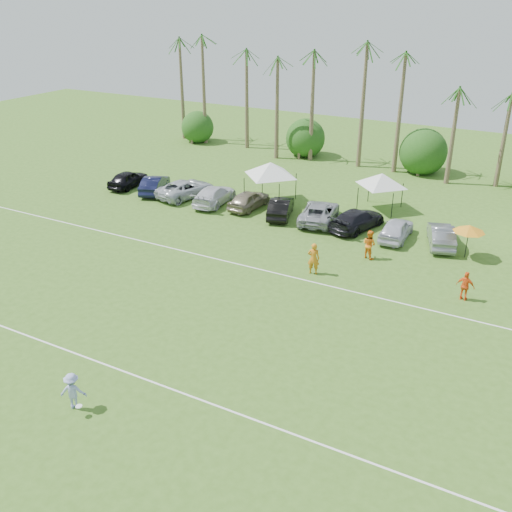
% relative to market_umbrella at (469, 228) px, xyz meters
% --- Properties ---
extents(ground, '(120.00, 120.00, 0.00)m').
position_rel_market_umbrella_xyz_m(ground, '(-13.04, -21.76, -2.00)').
color(ground, '#3C641E').
rests_on(ground, ground).
extents(field_lines, '(80.00, 12.10, 0.01)m').
position_rel_market_umbrella_xyz_m(field_lines, '(-13.04, -13.76, -1.99)').
color(field_lines, white).
rests_on(field_lines, ground).
extents(palm_tree_0, '(2.40, 2.40, 8.90)m').
position_rel_market_umbrella_xyz_m(palm_tree_0, '(-35.04, 16.24, 5.48)').
color(palm_tree_0, brown).
rests_on(palm_tree_0, ground).
extents(palm_tree_1, '(2.40, 2.40, 9.90)m').
position_rel_market_umbrella_xyz_m(palm_tree_1, '(-30.04, 16.24, 6.35)').
color(palm_tree_1, brown).
rests_on(palm_tree_1, ground).
extents(palm_tree_2, '(2.40, 2.40, 10.90)m').
position_rel_market_umbrella_xyz_m(palm_tree_2, '(-25.04, 16.24, 7.21)').
color(palm_tree_2, brown).
rests_on(palm_tree_2, ground).
extents(palm_tree_3, '(2.40, 2.40, 11.90)m').
position_rel_market_umbrella_xyz_m(palm_tree_3, '(-21.04, 16.24, 8.06)').
color(palm_tree_3, brown).
rests_on(palm_tree_3, ground).
extents(palm_tree_4, '(2.40, 2.40, 8.90)m').
position_rel_market_umbrella_xyz_m(palm_tree_4, '(-17.04, 16.24, 5.48)').
color(palm_tree_4, brown).
rests_on(palm_tree_4, ground).
extents(palm_tree_5, '(2.40, 2.40, 9.90)m').
position_rel_market_umbrella_xyz_m(palm_tree_5, '(-13.04, 16.24, 6.35)').
color(palm_tree_5, brown).
rests_on(palm_tree_5, ground).
extents(palm_tree_6, '(2.40, 2.40, 10.90)m').
position_rel_market_umbrella_xyz_m(palm_tree_6, '(-9.04, 16.24, 7.21)').
color(palm_tree_6, brown).
rests_on(palm_tree_6, ground).
extents(palm_tree_7, '(2.40, 2.40, 11.90)m').
position_rel_market_umbrella_xyz_m(palm_tree_7, '(-5.04, 16.24, 8.06)').
color(palm_tree_7, brown).
rests_on(palm_tree_7, ground).
extents(bush_tree_0, '(4.00, 4.00, 4.00)m').
position_rel_market_umbrella_xyz_m(bush_tree_0, '(-32.04, 17.24, -0.20)').
color(bush_tree_0, brown).
rests_on(bush_tree_0, ground).
extents(bush_tree_1, '(4.00, 4.00, 4.00)m').
position_rel_market_umbrella_xyz_m(bush_tree_1, '(-19.04, 17.24, -0.20)').
color(bush_tree_1, brown).
rests_on(bush_tree_1, ground).
extents(bush_tree_2, '(4.00, 4.00, 4.00)m').
position_rel_market_umbrella_xyz_m(bush_tree_2, '(-7.04, 17.24, -0.20)').
color(bush_tree_2, brown).
rests_on(bush_tree_2, ground).
extents(sideline_player_a, '(0.82, 0.65, 1.99)m').
position_rel_market_umbrella_xyz_m(sideline_player_a, '(-7.66, -6.71, -1.01)').
color(sideline_player_a, orange).
rests_on(sideline_player_a, ground).
extents(sideline_player_b, '(1.12, 1.01, 1.88)m').
position_rel_market_umbrella_xyz_m(sideline_player_b, '(-5.42, -3.00, -1.06)').
color(sideline_player_b, orange).
rests_on(sideline_player_b, ground).
extents(sideline_player_c, '(1.03, 0.53, 1.69)m').
position_rel_market_umbrella_xyz_m(sideline_player_c, '(0.93, -5.73, -1.15)').
color(sideline_player_c, '#F75D1B').
rests_on(sideline_player_c, ground).
extents(canopy_tent_left, '(4.72, 4.72, 3.82)m').
position_rel_market_umbrella_xyz_m(canopy_tent_left, '(-15.76, 3.47, 1.27)').
color(canopy_tent_left, black).
rests_on(canopy_tent_left, ground).
extents(canopy_tent_right, '(4.19, 4.19, 3.39)m').
position_rel_market_umbrella_xyz_m(canopy_tent_right, '(-7.49, 5.94, 0.91)').
color(canopy_tent_right, black).
rests_on(canopy_tent_right, ground).
extents(market_umbrella, '(2.00, 2.00, 2.23)m').
position_rel_market_umbrella_xyz_m(market_umbrella, '(0.00, 0.00, 0.00)').
color(market_umbrella, black).
rests_on(market_umbrella, ground).
extents(frisbee_player, '(1.30, 1.03, 1.64)m').
position_rel_market_umbrella_xyz_m(frisbee_player, '(-11.44, -22.59, -1.18)').
color(frisbee_player, '#98A4D8').
rests_on(frisbee_player, ground).
extents(parked_car_0, '(1.96, 4.32, 1.44)m').
position_rel_market_umbrella_xyz_m(parked_car_0, '(-28.32, 1.04, -1.28)').
color(parked_car_0, black).
rests_on(parked_car_0, ground).
extents(parked_car_1, '(2.98, 4.62, 1.44)m').
position_rel_market_umbrella_xyz_m(parked_car_1, '(-25.38, 0.90, -1.28)').
color(parked_car_1, black).
rests_on(parked_car_1, ground).
extents(parked_car_2, '(3.53, 5.59, 1.44)m').
position_rel_market_umbrella_xyz_m(parked_car_2, '(-22.43, 1.21, -1.28)').
color(parked_car_2, '#B1B7BD').
rests_on(parked_car_2, ground).
extents(parked_car_3, '(2.50, 5.13, 1.44)m').
position_rel_market_umbrella_xyz_m(parked_car_3, '(-19.49, 0.96, -1.28)').
color(parked_car_3, silver).
rests_on(parked_car_3, ground).
extents(parked_car_4, '(1.98, 4.32, 1.44)m').
position_rel_market_umbrella_xyz_m(parked_car_4, '(-16.54, 1.33, -1.28)').
color(parked_car_4, gray).
rests_on(parked_car_4, ground).
extents(parked_car_5, '(2.77, 4.62, 1.44)m').
position_rel_market_umbrella_xyz_m(parked_car_5, '(-13.59, 0.95, -1.28)').
color(parked_car_5, black).
rests_on(parked_car_5, ground).
extents(parked_car_6, '(3.35, 5.54, 1.44)m').
position_rel_market_umbrella_xyz_m(parked_car_6, '(-10.65, 1.36, -1.28)').
color(parked_car_6, '#95979E').
rests_on(parked_car_6, ground).
extents(parked_car_7, '(3.26, 5.31, 1.44)m').
position_rel_market_umbrella_xyz_m(parked_car_7, '(-7.70, 1.32, -1.28)').
color(parked_car_7, black).
rests_on(parked_car_7, ground).
extents(parked_car_8, '(1.78, 4.25, 1.44)m').
position_rel_market_umbrella_xyz_m(parked_car_8, '(-4.76, 0.87, -1.28)').
color(parked_car_8, silver).
rests_on(parked_car_8, ground).
extents(parked_car_9, '(2.75, 4.62, 1.44)m').
position_rel_market_umbrella_xyz_m(parked_car_9, '(-1.81, 1.21, -1.28)').
color(parked_car_9, slate).
rests_on(parked_car_9, ground).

